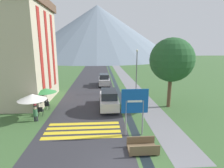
# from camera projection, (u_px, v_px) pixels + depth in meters

# --- Properties ---
(ground_plane) EXTENTS (160.00, 160.00, 0.00)m
(ground_plane) POSITION_uv_depth(u_px,v_px,m) (108.00, 84.00, 28.08)
(ground_plane) COLOR #3D6033
(road) EXTENTS (6.40, 60.00, 0.01)m
(road) POSITION_uv_depth(u_px,v_px,m) (94.00, 74.00, 37.66)
(road) COLOR #2D2D33
(road) RESTS_ON ground_plane
(footpath) EXTENTS (2.20, 60.00, 0.01)m
(footpath) POSITION_uv_depth(u_px,v_px,m) (122.00, 74.00, 38.06)
(footpath) COLOR slate
(footpath) RESTS_ON ground_plane
(drainage_channel) EXTENTS (0.60, 60.00, 0.00)m
(drainage_channel) POSITION_uv_depth(u_px,v_px,m) (111.00, 74.00, 37.90)
(drainage_channel) COLOR black
(drainage_channel) RESTS_ON ground_plane
(crosswalk_marking) EXTENTS (5.44, 2.54, 0.01)m
(crosswalk_marking) POSITION_uv_depth(u_px,v_px,m) (83.00, 130.00, 12.74)
(crosswalk_marking) COLOR yellow
(crosswalk_marking) RESTS_ON ground_plane
(mountain_distant) EXTENTS (77.51, 77.51, 25.64)m
(mountain_distant) POSITION_uv_depth(u_px,v_px,m) (98.00, 32.00, 88.18)
(mountain_distant) COLOR slate
(mountain_distant) RESTS_ON ground_plane
(hotel_building) EXTENTS (5.68, 8.41, 10.85)m
(hotel_building) POSITION_uv_depth(u_px,v_px,m) (22.00, 47.00, 18.41)
(hotel_building) COLOR #BCAD93
(hotel_building) RESTS_ON ground_plane
(road_sign) EXTENTS (1.80, 0.11, 3.26)m
(road_sign) POSITION_uv_depth(u_px,v_px,m) (135.00, 105.00, 11.62)
(road_sign) COLOR gray
(road_sign) RESTS_ON ground_plane
(footbridge) EXTENTS (1.70, 1.10, 0.65)m
(footbridge) POSITION_uv_depth(u_px,v_px,m) (143.00, 148.00, 10.15)
(footbridge) COLOR brown
(footbridge) RESTS_ON ground_plane
(parked_car_near) EXTENTS (1.81, 4.57, 1.82)m
(parked_car_near) POSITION_uv_depth(u_px,v_px,m) (109.00, 99.00, 17.13)
(parked_car_near) COLOR silver
(parked_car_near) RESTS_ON ground_plane
(parked_car_far) EXTENTS (1.71, 4.12, 1.82)m
(parked_car_far) POSITION_uv_depth(u_px,v_px,m) (104.00, 80.00, 26.94)
(parked_car_far) COLOR #B2B2B7
(parked_car_far) RESTS_ON ground_plane
(cafe_chair_near_right) EXTENTS (0.40, 0.40, 0.85)m
(cafe_chair_near_right) POSITION_uv_depth(u_px,v_px,m) (40.00, 111.00, 15.18)
(cafe_chair_near_right) COLOR black
(cafe_chair_near_right) RESTS_ON ground_plane
(cafe_chair_far_left) EXTENTS (0.40, 0.40, 0.85)m
(cafe_chair_far_left) POSITION_uv_depth(u_px,v_px,m) (46.00, 102.00, 17.54)
(cafe_chair_far_left) COLOR black
(cafe_chair_far_left) RESTS_ON ground_plane
(cafe_chair_middle) EXTENTS (0.40, 0.40, 0.85)m
(cafe_chair_middle) POSITION_uv_depth(u_px,v_px,m) (47.00, 105.00, 16.59)
(cafe_chair_middle) COLOR black
(cafe_chair_middle) RESTS_ON ground_plane
(cafe_umbrella_front_white) EXTENTS (2.28, 2.28, 2.20)m
(cafe_umbrella_front_white) POSITION_uv_depth(u_px,v_px,m) (32.00, 97.00, 14.18)
(cafe_umbrella_front_white) COLOR #B7B2A8
(cafe_umbrella_front_white) RESTS_ON ground_plane
(cafe_umbrella_middle_green) EXTENTS (2.00, 2.00, 2.10)m
(cafe_umbrella_middle_green) POSITION_uv_depth(u_px,v_px,m) (46.00, 90.00, 16.50)
(cafe_umbrella_middle_green) COLOR #B7B2A8
(cafe_umbrella_middle_green) RESTS_ON ground_plane
(person_seated_far) EXTENTS (0.32, 0.32, 1.22)m
(person_seated_far) POSITION_uv_depth(u_px,v_px,m) (35.00, 113.00, 14.11)
(person_seated_far) COLOR #282833
(person_seated_far) RESTS_ON ground_plane
(person_standing_terrace) EXTENTS (0.32, 0.32, 1.67)m
(person_standing_terrace) POSITION_uv_depth(u_px,v_px,m) (34.00, 104.00, 15.42)
(person_standing_terrace) COLOR #282833
(person_standing_terrace) RESTS_ON ground_plane
(streetlamp) EXTENTS (0.28, 0.28, 5.58)m
(streetlamp) POSITION_uv_depth(u_px,v_px,m) (137.00, 68.00, 22.44)
(streetlamp) COLOR #515156
(streetlamp) RESTS_ON ground_plane
(tree_by_path) EXTENTS (4.20, 4.20, 6.81)m
(tree_by_path) POSITION_uv_depth(u_px,v_px,m) (172.00, 60.00, 16.69)
(tree_by_path) COLOR brown
(tree_by_path) RESTS_ON ground_plane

